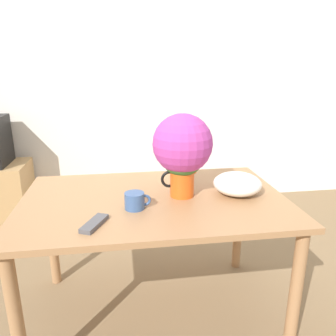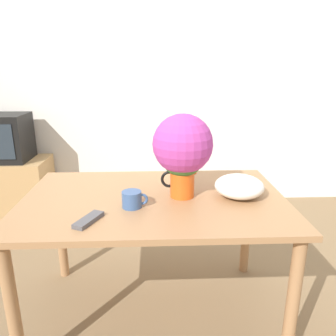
% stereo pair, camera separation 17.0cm
% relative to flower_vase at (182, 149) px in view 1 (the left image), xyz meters
% --- Properties ---
extents(ground_plane, '(12.00, 12.00, 0.00)m').
position_rel_flower_vase_xyz_m(ground_plane, '(-0.03, 0.09, -0.99)').
color(ground_plane, '#7F6647').
extents(wall_back, '(8.00, 0.05, 2.60)m').
position_rel_flower_vase_xyz_m(wall_back, '(-0.03, 1.73, 0.31)').
color(wall_back, silver).
rests_on(wall_back, ground_plane).
extents(table, '(1.39, 0.90, 0.74)m').
position_rel_flower_vase_xyz_m(table, '(-0.15, -0.01, -0.35)').
color(table, '#A3754C').
rests_on(table, ground_plane).
extents(flower_vase, '(0.31, 0.31, 0.44)m').
position_rel_flower_vase_xyz_m(flower_vase, '(0.00, 0.00, 0.00)').
color(flower_vase, '#E05619').
rests_on(flower_vase, table).
extents(coffee_mug, '(0.13, 0.10, 0.08)m').
position_rel_flower_vase_xyz_m(coffee_mug, '(-0.26, -0.13, -0.22)').
color(coffee_mug, '#385689').
rests_on(coffee_mug, table).
extents(white_bowl, '(0.26, 0.26, 0.12)m').
position_rel_flower_vase_xyz_m(white_bowl, '(0.30, -0.02, -0.20)').
color(white_bowl, white).
rests_on(white_bowl, table).
extents(remote_control, '(0.12, 0.18, 0.02)m').
position_rel_flower_vase_xyz_m(remote_control, '(-0.44, -0.29, -0.25)').
color(remote_control, '#4C4C51').
rests_on(remote_control, table).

